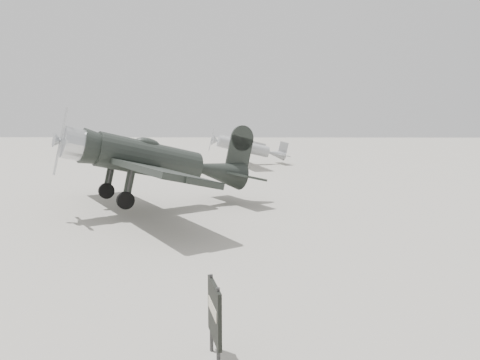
# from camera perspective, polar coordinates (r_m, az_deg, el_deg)

# --- Properties ---
(ground) EXTENTS (160.00, 160.00, 0.00)m
(ground) POSITION_cam_1_polar(r_m,az_deg,el_deg) (17.53, -4.00, -6.55)
(ground) COLOR gray
(ground) RESTS_ON ground
(lowwing_monoplane) EXTENTS (10.63, 12.36, 4.28)m
(lowwing_monoplane) POSITION_cam_1_polar(r_m,az_deg,el_deg) (21.95, -9.96, 2.25)
(lowwing_monoplane) COLOR black
(lowwing_monoplane) RESTS_ON ground
(highwing_monoplane) EXTENTS (7.23, 10.09, 2.86)m
(highwing_monoplane) POSITION_cam_1_polar(r_m,az_deg,el_deg) (42.08, 0.80, 4.31)
(highwing_monoplane) COLOR gray
(highwing_monoplane) RESTS_ON ground
(sign_board) EXTENTS (0.32, 1.01, 1.47)m
(sign_board) POSITION_cam_1_polar(r_m,az_deg,el_deg) (8.59, -3.12, -15.90)
(sign_board) COLOR #333333
(sign_board) RESTS_ON ground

